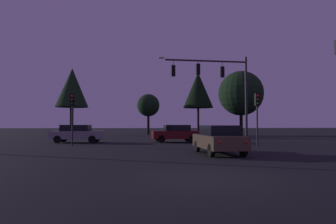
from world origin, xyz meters
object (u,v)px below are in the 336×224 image
(car_nearside_lane, at_px, (219,139))
(car_crossing_right, at_px, (175,133))
(traffic_signal_mast_arm, at_px, (218,81))
(tree_right_cluster, at_px, (148,105))
(car_crossing_left, at_px, (77,133))
(traffic_light_corner_left, at_px, (73,109))
(tree_behind_sign, at_px, (72,88))
(tree_left_far, at_px, (198,90))
(tree_center_horizon, at_px, (241,93))
(traffic_light_corner_right, at_px, (257,108))

(car_nearside_lane, height_order, car_crossing_right, same)
(traffic_signal_mast_arm, height_order, tree_right_cluster, traffic_signal_mast_arm)
(traffic_signal_mast_arm, distance_m, car_crossing_left, 12.81)
(traffic_light_corner_left, relative_size, tree_right_cluster, 0.62)
(traffic_signal_mast_arm, distance_m, tree_behind_sign, 25.23)
(tree_left_far, height_order, tree_right_cluster, tree_left_far)
(car_crossing_right, relative_size, tree_behind_sign, 0.44)
(traffic_signal_mast_arm, xyz_separation_m, tree_center_horizon, (6.79, 14.13, 0.50))
(tree_center_horizon, bearing_deg, traffic_light_corner_right, -105.28)
(car_crossing_left, xyz_separation_m, tree_center_horizon, (18.64, 12.04, 4.89))
(traffic_light_corner_left, distance_m, tree_center_horizon, 24.18)
(traffic_light_corner_right, xyz_separation_m, car_crossing_left, (-14.09, 4.62, -1.95))
(car_crossing_left, bearing_deg, tree_left_far, 51.62)
(tree_behind_sign, xyz_separation_m, tree_left_far, (18.50, 0.59, -0.04))
(traffic_signal_mast_arm, distance_m, tree_right_cluster, 20.89)
(traffic_light_corner_left, height_order, traffic_light_corner_right, traffic_light_corner_right)
(car_crossing_right, distance_m, tree_right_cluster, 18.68)
(car_nearside_lane, distance_m, tree_center_horizon, 24.56)
(tree_center_horizon, bearing_deg, traffic_signal_mast_arm, -115.67)
(traffic_light_corner_right, xyz_separation_m, car_nearside_lane, (-4.43, -5.66, -1.95))
(traffic_light_corner_right, xyz_separation_m, tree_right_cluster, (-7.69, 22.69, 1.65))
(traffic_light_corner_right, bearing_deg, car_crossing_left, 161.83)
(car_nearside_lane, xyz_separation_m, tree_right_cluster, (-3.26, 28.35, 3.60))
(traffic_light_corner_left, bearing_deg, tree_left_far, 57.58)
(tree_behind_sign, relative_size, tree_center_horizon, 1.11)
(traffic_light_corner_left, distance_m, tree_right_cluster, 22.54)
(car_crossing_left, relative_size, tree_behind_sign, 0.46)
(traffic_light_corner_right, distance_m, tree_right_cluster, 24.01)
(traffic_light_corner_left, xyz_separation_m, car_crossing_left, (-0.46, 3.62, -1.93))
(car_nearside_lane, xyz_separation_m, tree_behind_sign, (-14.26, 27.25, 6.00))
(tree_right_cluster, bearing_deg, tree_left_far, -3.88)
(traffic_signal_mast_arm, xyz_separation_m, car_nearside_lane, (-2.19, -8.19, -4.40))
(traffic_light_corner_left, relative_size, tree_behind_sign, 0.40)
(car_crossing_right, relative_size, tree_right_cluster, 0.69)
(traffic_signal_mast_arm, height_order, car_nearside_lane, traffic_signal_mast_arm)
(car_nearside_lane, height_order, tree_right_cluster, tree_right_cluster)
(traffic_signal_mast_arm, distance_m, tree_center_horizon, 15.69)
(traffic_light_corner_right, bearing_deg, traffic_light_corner_left, 175.80)
(car_nearside_lane, xyz_separation_m, tree_center_horizon, (8.98, 22.33, 4.89))
(traffic_signal_mast_arm, bearing_deg, tree_left_far, 84.03)
(traffic_light_corner_right, xyz_separation_m, tree_center_horizon, (4.55, 16.67, 2.94))
(car_nearside_lane, bearing_deg, tree_right_cluster, 96.57)
(car_crossing_right, xyz_separation_m, tree_right_cluster, (-2.09, 18.20, 3.60))
(car_nearside_lane, distance_m, car_crossing_right, 10.21)
(traffic_light_corner_left, distance_m, tree_left_far, 25.40)
(traffic_light_corner_left, distance_m, car_crossing_right, 8.96)
(traffic_light_corner_left, bearing_deg, tree_behind_sign, 103.80)
(car_nearside_lane, relative_size, tree_right_cluster, 0.69)
(car_crossing_right, relative_size, tree_center_horizon, 0.48)
(car_nearside_lane, bearing_deg, tree_center_horizon, 68.08)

